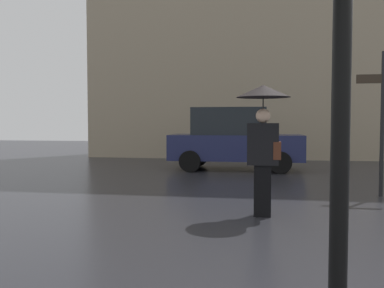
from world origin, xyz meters
The scene contains 3 objects.
pedestrian_with_umbrella centered at (-0.80, 4.19, 1.52)m, with size 0.86×0.86×2.11m.
parked_car_left centered at (-1.67, 10.74, 1.00)m, with size 4.19×1.89×1.99m.
street_signpost centered at (1.61, 6.40, 1.79)m, with size 1.08×0.08×2.95m.
Camera 1 is at (-0.86, -2.48, 1.51)m, focal length 38.52 mm.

